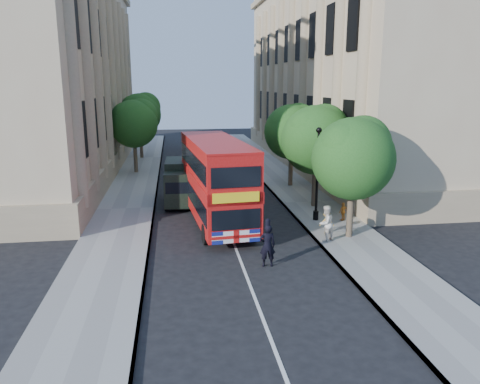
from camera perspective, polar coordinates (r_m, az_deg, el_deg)
name	(u,v)px	position (r m, az deg, el deg)	size (l,w,h in m)	color
ground	(243,268)	(19.98, 0.38, -9.20)	(120.00, 120.00, 0.00)	black
pavement_right	(308,203)	(30.47, 8.33, -1.28)	(3.50, 80.00, 0.12)	gray
pavement_left	(126,209)	(29.42, -13.72, -2.05)	(3.50, 80.00, 0.12)	gray
building_right	(354,67)	(45.40, 13.71, 14.63)	(12.00, 38.00, 18.00)	tan
building_left	(37,65)	(43.71, -23.50, 14.00)	(12.00, 38.00, 18.00)	tan
tree_right_near	(354,154)	(23.21, 13.72, 4.49)	(4.00, 4.00, 6.08)	#473828
tree_right_mid	(317,136)	(28.79, 9.34, 6.73)	(4.20, 4.20, 6.37)	#473828
tree_right_far	(292,129)	(34.54, 6.37, 7.67)	(4.00, 4.00, 6.15)	#473828
tree_left_far	(134,121)	(40.55, -12.78, 8.43)	(4.00, 4.00, 6.30)	#473828
tree_left_back	(140,112)	(48.49, -12.07, 9.52)	(4.20, 4.20, 6.65)	#473828
lamp_post	(317,178)	(25.98, 9.39, 1.71)	(0.32, 0.32, 5.16)	black
double_decker_bus	(216,179)	(25.53, -2.94, 1.63)	(3.46, 9.95, 4.51)	#A90D0B
box_van	(181,183)	(29.97, -7.17, 1.04)	(2.14, 4.88, 2.75)	black
police_constable	(267,245)	(19.85, 3.37, -6.53)	(0.67, 0.44, 1.85)	black
woman_pedestrian	(326,223)	(22.91, 10.43, -3.78)	(0.86, 0.67, 1.77)	silver
child_a	(343,211)	(26.57, 12.47, -2.33)	(0.61, 0.25, 1.04)	orange
child_b	(327,222)	(24.20, 10.55, -3.67)	(0.73, 0.42, 1.13)	gold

